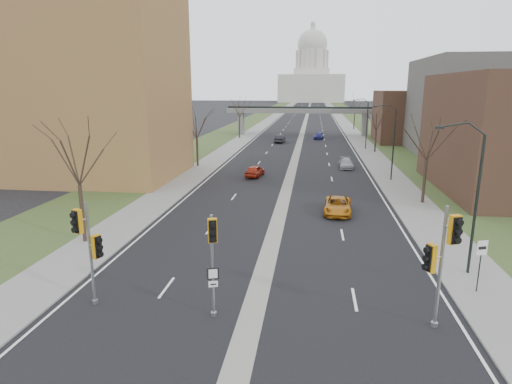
% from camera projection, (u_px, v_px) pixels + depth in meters
% --- Properties ---
extents(ground, '(700.00, 700.00, 0.00)m').
position_uv_depth(ground, '(253.00, 313.00, 20.62)').
color(ground, black).
rests_on(ground, ground).
extents(road_surface, '(20.00, 600.00, 0.01)m').
position_uv_depth(road_surface, '(307.00, 116.00, 165.05)').
color(road_surface, black).
rests_on(road_surface, ground).
extents(median_strip, '(1.20, 600.00, 0.02)m').
position_uv_depth(median_strip, '(307.00, 116.00, 165.05)').
color(median_strip, gray).
rests_on(median_strip, ground).
extents(sidewalk_right, '(4.00, 600.00, 0.12)m').
position_uv_depth(sidewalk_right, '(338.00, 116.00, 163.49)').
color(sidewalk_right, gray).
rests_on(sidewalk_right, ground).
extents(sidewalk_left, '(4.00, 600.00, 0.12)m').
position_uv_depth(sidewalk_left, '(276.00, 115.00, 166.58)').
color(sidewalk_left, gray).
rests_on(sidewalk_left, ground).
extents(grass_verge_right, '(8.00, 600.00, 0.10)m').
position_uv_depth(grass_verge_right, '(354.00, 116.00, 162.72)').
color(grass_verge_right, '#2C431F').
rests_on(grass_verge_right, ground).
extents(grass_verge_left, '(8.00, 600.00, 0.10)m').
position_uv_depth(grass_verge_left, '(261.00, 115.00, 167.35)').
color(grass_verge_left, '#2C431F').
rests_on(grass_verge_left, ground).
extents(apartment_building, '(25.00, 16.00, 22.00)m').
position_uv_depth(apartment_building, '(69.00, 84.00, 50.24)').
color(apartment_building, olive).
rests_on(apartment_building, ground).
extents(commercial_block_mid, '(18.00, 22.00, 15.00)m').
position_uv_depth(commercial_block_mid, '(481.00, 108.00, 65.31)').
color(commercial_block_mid, '#575550').
rests_on(commercial_block_mid, ground).
extents(commercial_block_far, '(14.00, 14.00, 10.00)m').
position_uv_depth(commercial_block_far, '(413.00, 117.00, 84.01)').
color(commercial_block_far, '#4A2F22').
rests_on(commercial_block_far, ground).
extents(pedestrian_bridge, '(34.00, 3.00, 6.45)m').
position_uv_depth(pedestrian_bridge, '(302.00, 114.00, 96.50)').
color(pedestrian_bridge, slate).
rests_on(pedestrian_bridge, ground).
extents(capitol, '(48.00, 42.00, 55.75)m').
position_uv_depth(capitol, '(312.00, 77.00, 324.32)').
color(capitol, beige).
rests_on(capitol, ground).
extents(streetlight_near, '(2.61, 0.20, 8.70)m').
position_uv_depth(streetlight_near, '(467.00, 156.00, 23.33)').
color(streetlight_near, black).
rests_on(streetlight_near, sidewalk_right).
extents(streetlight_mid, '(2.61, 0.20, 8.70)m').
position_uv_depth(streetlight_mid, '(388.00, 121.00, 48.37)').
color(streetlight_mid, black).
rests_on(streetlight_mid, sidewalk_right).
extents(streetlight_far, '(2.61, 0.20, 8.70)m').
position_uv_depth(streetlight_far, '(363.00, 109.00, 73.40)').
color(streetlight_far, black).
rests_on(streetlight_far, sidewalk_right).
extents(tree_left_a, '(7.20, 7.20, 9.40)m').
position_uv_depth(tree_left_a, '(76.00, 149.00, 28.42)').
color(tree_left_a, '#382B21').
rests_on(tree_left_a, sidewalk_left).
extents(tree_left_b, '(6.75, 6.75, 8.81)m').
position_uv_depth(tree_left_b, '(196.00, 121.00, 57.40)').
color(tree_left_b, '#382B21').
rests_on(tree_left_b, sidewalk_left).
extents(tree_left_c, '(7.65, 7.65, 9.99)m').
position_uv_depth(tree_left_c, '(239.00, 105.00, 89.95)').
color(tree_left_c, '#382B21').
rests_on(tree_left_c, sidewalk_left).
extents(tree_right_a, '(7.20, 7.20, 9.40)m').
position_uv_depth(tree_right_a, '(429.00, 133.00, 38.56)').
color(tree_right_a, '#382B21').
rests_on(tree_right_a, sidewalk_right).
extents(tree_right_b, '(6.30, 6.30, 8.22)m').
position_uv_depth(tree_right_b, '(377.00, 117.00, 70.53)').
color(tree_right_b, '#382B21').
rests_on(tree_right_b, sidewalk_right).
extents(tree_right_c, '(7.65, 7.65, 9.99)m').
position_uv_depth(tree_right_c, '(355.00, 102.00, 108.75)').
color(tree_right_c, '#382B21').
rests_on(tree_right_c, sidewalk_right).
extents(signal_pole_left, '(1.22, 0.88, 5.29)m').
position_uv_depth(signal_pole_left, '(88.00, 240.00, 20.44)').
color(signal_pole_left, gray).
rests_on(signal_pole_left, ground).
extents(signal_pole_median, '(0.69, 0.84, 5.02)m').
position_uv_depth(signal_pole_median, '(213.00, 249.00, 19.28)').
color(signal_pole_median, gray).
rests_on(signal_pole_median, ground).
extents(signal_pole_right, '(1.31, 0.95, 5.70)m').
position_uv_depth(signal_pole_right, '(442.00, 252.00, 18.31)').
color(signal_pole_right, gray).
rests_on(signal_pole_right, ground).
extents(speed_limit_sign, '(0.59, 0.23, 2.84)m').
position_uv_depth(speed_limit_sign, '(481.00, 257.00, 22.10)').
color(speed_limit_sign, black).
rests_on(speed_limit_sign, sidewalk_right).
extents(car_left_near, '(2.22, 4.32, 1.41)m').
position_uv_depth(car_left_near, '(255.00, 171.00, 52.17)').
color(car_left_near, '#9F2612').
rests_on(car_left_near, ground).
extents(car_left_far, '(1.93, 4.67, 1.50)m').
position_uv_depth(car_left_far, '(280.00, 139.00, 84.48)').
color(car_left_far, black).
rests_on(car_left_far, ground).
extents(car_right_near, '(2.61, 5.07, 1.37)m').
position_uv_depth(car_right_near, '(338.00, 206.00, 36.86)').
color(car_right_near, '#B06712').
rests_on(car_right_near, ground).
extents(car_right_mid, '(1.78, 4.37, 1.27)m').
position_uv_depth(car_right_mid, '(346.00, 163.00, 57.70)').
color(car_right_mid, gray).
rests_on(car_right_mid, ground).
extents(car_right_far, '(2.29, 4.51, 1.47)m').
position_uv_depth(car_right_far, '(319.00, 136.00, 90.23)').
color(car_right_far, navy).
rests_on(car_right_far, ground).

